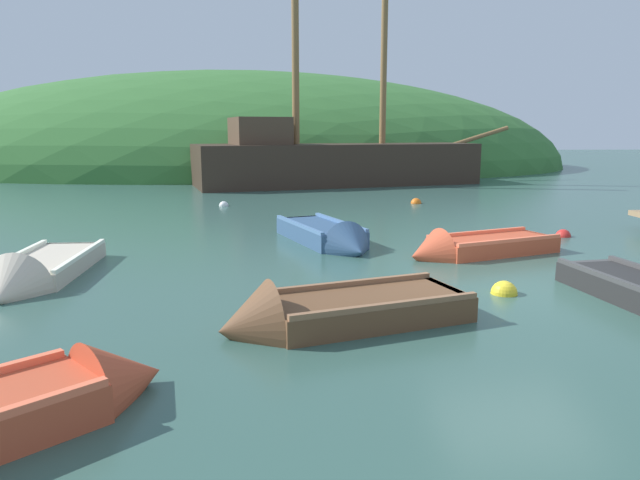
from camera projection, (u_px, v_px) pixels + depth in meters
The scene contains 11 objects.
ground_plane at pixel (522, 283), 9.02m from camera, with size 120.00×120.00×0.00m, color #33564C.
shore_hill at pixel (235, 167), 37.50m from camera, with size 42.07×25.26×11.90m, color #387033.
sailing_ship at pixel (333, 169), 25.26m from camera, with size 14.80×6.75×11.45m.
rowboat_outer_left at pixel (472, 250), 11.00m from camera, with size 3.22×1.99×0.96m.
rowboat_portside at pixel (327, 318), 7.03m from camera, with size 3.31×2.03×1.09m.
rowboat_far at pixel (329, 239), 11.99m from camera, with size 2.05×3.39×0.99m.
rowboat_outer_right at pixel (35, 277), 9.09m from camera, with size 1.17×3.23×1.08m.
buoy_white at pixel (224, 206), 18.13m from camera, with size 0.30×0.30×0.30m, color white.
buoy_red at pixel (563, 237), 12.93m from camera, with size 0.33×0.33×0.33m, color red.
buoy_orange at pixel (416, 203), 18.77m from camera, with size 0.34×0.34×0.34m, color orange.
buoy_yellow at pixel (504, 294), 8.41m from camera, with size 0.38×0.38×0.38m, color yellow.
Camera 1 is at (-3.71, -8.51, 2.34)m, focal length 32.50 mm.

